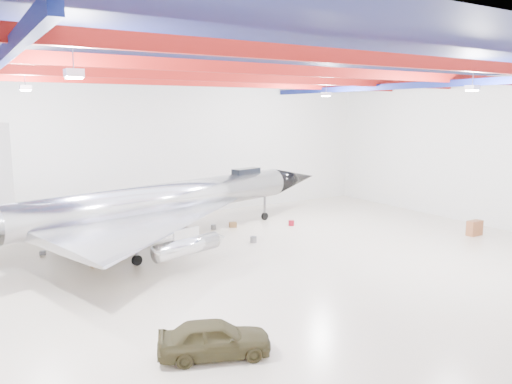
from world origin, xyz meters
TOP-DOWN VIEW (x-y plane):
  - floor at (0.00, 0.00)m, footprint 40.00×40.00m
  - wall_back at (0.00, 15.00)m, footprint 40.00×0.00m
  - wall_right at (20.00, 0.00)m, footprint 0.00×30.00m
  - ceiling at (0.00, 0.00)m, footprint 40.00×40.00m
  - ceiling_structure at (0.00, 0.00)m, footprint 39.50×29.50m
  - jet_aircraft at (-2.02, 7.06)m, footprint 28.56×20.50m
  - jeep at (-6.23, -8.14)m, footprint 4.26×2.90m
  - desk at (16.78, -2.06)m, footprint 1.15×0.59m
  - crate_ply at (-7.28, 4.36)m, footprint 0.57×0.47m
  - toolbox_red at (-0.34, 6.62)m, footprint 0.56×0.48m
  - engine_drum at (2.79, 4.26)m, footprint 0.53×0.53m
  - parts_bin at (3.70, 8.73)m, footprint 0.64×0.58m
  - crate_small at (-9.44, 8.35)m, footprint 0.41×0.37m
  - tool_chest at (7.70, 6.92)m, footprint 0.53×0.53m
  - oil_barrel at (-3.52, 4.22)m, footprint 0.60×0.53m
  - spares_box at (2.18, 8.88)m, footprint 0.49×0.49m

SIDE VIEW (x-z plane):
  - floor at x=0.00m, z-range 0.00..0.00m
  - crate_small at x=-9.44m, z-range 0.00..0.24m
  - spares_box at x=2.18m, z-range 0.00..0.35m
  - toolbox_red at x=-0.34m, z-range 0.00..0.35m
  - oil_barrel at x=-3.52m, z-range 0.00..0.36m
  - crate_ply at x=-7.28m, z-range 0.00..0.36m
  - parts_bin at x=3.70m, z-range 0.00..0.37m
  - tool_chest at x=7.70m, z-range 0.00..0.39m
  - engine_drum at x=2.79m, z-range 0.00..0.39m
  - desk at x=16.78m, z-range 0.00..1.04m
  - jeep at x=-6.23m, z-range 0.00..1.35m
  - jet_aircraft at x=-2.02m, z-range -1.37..6.58m
  - wall_back at x=0.00m, z-range -14.50..25.50m
  - wall_right at x=20.00m, z-range -9.50..20.50m
  - ceiling_structure at x=0.00m, z-range 9.79..10.86m
  - ceiling at x=0.00m, z-range 11.00..11.00m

